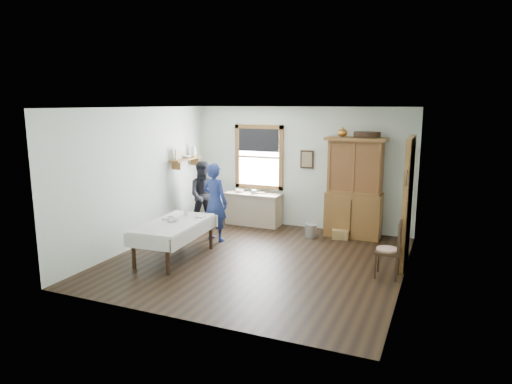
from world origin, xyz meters
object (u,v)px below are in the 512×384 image
work_counter (253,209)px  figure_dark (205,198)px  spindle_chair (388,249)px  dining_table (175,240)px  pail (311,231)px  woman_blue (215,205)px  china_hutch (354,188)px  wicker_basket (340,234)px

work_counter → figure_dark: 1.18m
spindle_chair → dining_table: bearing=-174.3°
dining_table → pail: bearing=50.1°
woman_blue → figure_dark: size_ratio=1.05×
china_hutch → woman_blue: bearing=-151.2°
pail → figure_dark: figure_dark is taller
china_hutch → figure_dark: 3.26m
work_counter → woman_blue: 1.49m
work_counter → wicker_basket: bearing=-8.4°
wicker_basket → pail: bearing=-169.2°
pail → work_counter: bearing=163.5°
dining_table → figure_dark: 2.07m
work_counter → china_hutch: china_hutch is taller
work_counter → dining_table: work_counter is taller
dining_table → woman_blue: 1.36m
china_hutch → spindle_chair: 2.37m
work_counter → spindle_chair: 3.91m
spindle_chair → wicker_basket: bearing=119.6°
pail → wicker_basket: pail is taller
wicker_basket → woman_blue: (-2.34, -1.09, 0.64)m
pail → figure_dark: 2.46m
dining_table → spindle_chair: 3.70m
work_counter → wicker_basket: size_ratio=3.92×
wicker_basket → figure_dark: bearing=-172.4°
work_counter → china_hutch: 2.41m
spindle_chair → figure_dark: figure_dark is taller
work_counter → pail: size_ratio=4.75×
spindle_chair → wicker_basket: spindle_chair is taller
pail → woman_blue: (-1.75, -0.98, 0.60)m
china_hutch → dining_table: bearing=-135.0°
woman_blue → work_counter: bearing=-86.1°
work_counter → wicker_basket: (2.11, -0.34, -0.27)m
woman_blue → figure_dark: 0.94m
dining_table → figure_dark: bearing=103.7°
china_hutch → figure_dark: (-3.17, -0.69, -0.34)m
china_hutch → wicker_basket: china_hutch is taller
work_counter → spindle_chair: bearing=-32.4°
work_counter → china_hutch: (2.31, -0.04, 0.67)m
pail → woman_blue: woman_blue is taller
china_hutch → pail: china_hutch is taller
china_hutch → dining_table: china_hutch is taller
figure_dark → china_hutch: bearing=-19.7°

